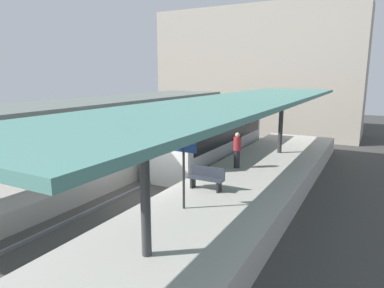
# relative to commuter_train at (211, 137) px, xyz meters

# --- Properties ---
(ground_plane) EXTENTS (80.00, 80.00, 0.00)m
(ground_plane) POSITION_rel_commuter_train_xyz_m (0.00, -6.71, -1.73)
(ground_plane) COLOR #383835
(platform_left) EXTENTS (4.40, 28.00, 1.00)m
(platform_left) POSITION_rel_commuter_train_xyz_m (-3.80, -6.71, -1.23)
(platform_left) COLOR #ADA8A0
(platform_left) RESTS_ON ground_plane
(platform_right) EXTENTS (4.40, 28.00, 1.00)m
(platform_right) POSITION_rel_commuter_train_xyz_m (3.80, -6.71, -1.23)
(platform_right) COLOR #ADA8A0
(platform_right) RESTS_ON ground_plane
(track_ballast) EXTENTS (3.20, 28.00, 0.20)m
(track_ballast) POSITION_rel_commuter_train_xyz_m (0.00, -6.71, -1.63)
(track_ballast) COLOR #423F3D
(track_ballast) RESTS_ON ground_plane
(rail_near_side) EXTENTS (0.08, 28.00, 0.14)m
(rail_near_side) POSITION_rel_commuter_train_xyz_m (-0.72, -6.71, -1.46)
(rail_near_side) COLOR slate
(rail_near_side) RESTS_ON track_ballast
(rail_far_side) EXTENTS (0.08, 28.00, 0.14)m
(rail_far_side) POSITION_rel_commuter_train_xyz_m (0.72, -6.71, -1.46)
(rail_far_side) COLOR slate
(rail_far_side) RESTS_ON track_ballast
(commuter_train) EXTENTS (2.78, 10.20, 3.10)m
(commuter_train) POSITION_rel_commuter_train_xyz_m (0.00, 0.00, 0.00)
(commuter_train) COLOR #ADADB2
(commuter_train) RESTS_ON track_ballast
(canopy_left) EXTENTS (4.18, 21.00, 3.07)m
(canopy_left) POSITION_rel_commuter_train_xyz_m (-3.80, -5.31, 2.23)
(canopy_left) COLOR #333335
(canopy_left) RESTS_ON platform_left
(canopy_right) EXTENTS (4.18, 21.00, 3.38)m
(canopy_right) POSITION_rel_commuter_train_xyz_m (3.80, -5.31, 2.53)
(canopy_right) COLOR #333335
(canopy_right) RESTS_ON platform_right
(platform_bench) EXTENTS (1.40, 0.41, 0.86)m
(platform_bench) POSITION_rel_commuter_train_xyz_m (2.94, -6.56, -0.26)
(platform_bench) COLOR black
(platform_bench) RESTS_ON platform_right
(platform_sign) EXTENTS (0.90, 0.08, 2.21)m
(platform_sign) POSITION_rel_commuter_train_xyz_m (3.12, -8.62, 0.90)
(platform_sign) COLOR #262628
(platform_sign) RESTS_ON platform_right
(passenger_near_bench) EXTENTS (0.36, 0.36, 1.68)m
(passenger_near_bench) POSITION_rel_commuter_train_xyz_m (2.84, -3.12, 0.14)
(passenger_near_bench) COLOR #232328
(passenger_near_bench) RESTS_ON platform_right
(station_building_backdrop) EXTENTS (18.00, 6.00, 11.00)m
(station_building_backdrop) POSITION_rel_commuter_train_xyz_m (-1.53, 13.29, 3.77)
(station_building_backdrop) COLOR #A89E8E
(station_building_backdrop) RESTS_ON ground_plane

